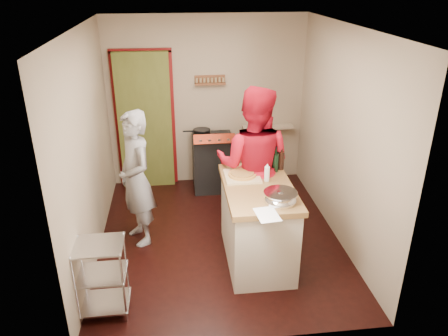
{
  "coord_description": "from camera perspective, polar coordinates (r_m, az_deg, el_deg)",
  "views": [
    {
      "loc": [
        -0.5,
        -4.75,
        3.12
      ],
      "look_at": [
        0.06,
        0.0,
        0.97
      ],
      "focal_mm": 35.0,
      "sensor_mm": 36.0,
      "label": 1
    }
  ],
  "objects": [
    {
      "name": "person_stripe",
      "position": [
        5.36,
        -11.41,
        -1.42
      ],
      "size": [
        0.64,
        0.73,
        1.7
      ],
      "primitive_type": "imported",
      "rotation": [
        0.0,
        0.0,
        -1.12
      ],
      "color": "#ADAEB2",
      "rests_on": "ground"
    },
    {
      "name": "island",
      "position": [
        5.06,
        4.41,
        -6.97
      ],
      "size": [
        0.76,
        1.43,
        1.28
      ],
      "color": "beige",
      "rests_on": "ground"
    },
    {
      "name": "ceiling",
      "position": [
        4.8,
        -0.73,
        18.08
      ],
      "size": [
        3.0,
        3.5,
        0.02
      ],
      "primitive_type": "cube",
      "color": "white",
      "rests_on": "back_wall"
    },
    {
      "name": "stove",
      "position": [
        6.75,
        -1.5,
        0.86
      ],
      "size": [
        0.6,
        0.63,
        1.0
      ],
      "color": "black",
      "rests_on": "ground"
    },
    {
      "name": "back_wall",
      "position": [
        6.83,
        -7.65,
        7.03
      ],
      "size": [
        3.0,
        0.44,
        2.6
      ],
      "color": "gray",
      "rests_on": "ground"
    },
    {
      "name": "right_wall",
      "position": [
        5.47,
        15.22,
        3.86
      ],
      "size": [
        0.04,
        3.5,
        2.6
      ],
      "primitive_type": "cube",
      "color": "gray",
      "rests_on": "ground"
    },
    {
      "name": "wire_shelving",
      "position": [
        4.52,
        -15.69,
        -13.3
      ],
      "size": [
        0.48,
        0.4,
        0.8
      ],
      "color": "silver",
      "rests_on": "ground"
    },
    {
      "name": "floor",
      "position": [
        5.71,
        -0.59,
        -8.97
      ],
      "size": [
        3.5,
        3.5,
        0.0
      ],
      "primitive_type": "plane",
      "color": "black",
      "rests_on": "ground"
    },
    {
      "name": "person_red",
      "position": [
        5.3,
        3.85,
        0.31
      ],
      "size": [
        1.16,
        1.05,
        1.96
      ],
      "primitive_type": "imported",
      "rotation": [
        0.0,
        0.0,
        2.75
      ],
      "color": "#AA0B1B",
      "rests_on": "ground"
    },
    {
      "name": "left_wall",
      "position": [
        5.18,
        -17.38,
        2.48
      ],
      "size": [
        0.04,
        3.5,
        2.6
      ],
      "primitive_type": "cube",
      "color": "gray",
      "rests_on": "ground"
    }
  ]
}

